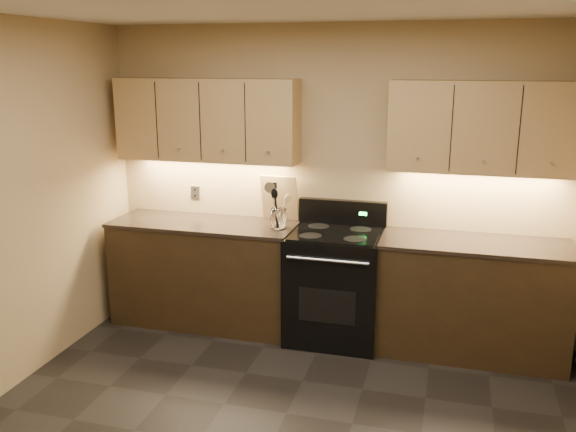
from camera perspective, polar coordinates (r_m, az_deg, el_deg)
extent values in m
cube|color=tan|center=(5.24, 4.42, 3.34)|extent=(4.00, 0.04, 2.60)
cube|color=black|center=(5.50, -7.74, -5.40)|extent=(1.60, 0.60, 0.90)
cube|color=#322720|center=(5.36, -7.90, -0.72)|extent=(1.62, 0.62, 0.03)
cube|color=black|center=(5.10, 16.80, -7.52)|extent=(1.44, 0.60, 0.90)
cube|color=#322720|center=(4.95, 17.18, -2.51)|extent=(1.46, 0.62, 0.03)
cube|color=black|center=(5.15, 4.42, -6.60)|extent=(0.76, 0.65, 0.92)
cube|color=black|center=(5.00, 4.52, -1.61)|extent=(0.70, 0.60, 0.01)
cube|color=black|center=(5.24, 5.14, 0.32)|extent=(0.76, 0.07, 0.22)
cube|color=#19FF33|center=(5.18, 7.03, 0.21)|extent=(0.06, 0.00, 0.03)
cylinder|color=silver|center=(4.72, 3.70, -4.17)|extent=(0.65, 0.02, 0.02)
cube|color=black|center=(4.87, 3.66, -8.44)|extent=(0.46, 0.00, 0.28)
cylinder|color=black|center=(4.89, 2.11, -1.85)|extent=(0.18, 0.18, 0.00)
cylinder|color=black|center=(4.83, 6.28, -2.16)|extent=(0.18, 0.18, 0.00)
cylinder|color=black|center=(5.17, 2.88, -0.96)|extent=(0.18, 0.18, 0.00)
cylinder|color=black|center=(5.11, 6.82, -1.23)|extent=(0.18, 0.18, 0.00)
cube|color=tan|center=(5.34, -7.59, 8.90)|extent=(1.60, 0.30, 0.70)
cube|color=tan|center=(4.93, 17.90, 7.89)|extent=(1.44, 0.30, 0.70)
cube|color=#B2B5BA|center=(5.66, -8.67, 2.18)|extent=(0.08, 0.01, 0.12)
cylinder|color=white|center=(5.11, -0.93, -0.20)|extent=(0.17, 0.17, 0.17)
cylinder|color=white|center=(5.13, -0.93, -1.01)|extent=(0.13, 0.13, 0.02)
cube|color=tan|center=(5.33, -0.80, 1.72)|extent=(0.33, 0.12, 0.41)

